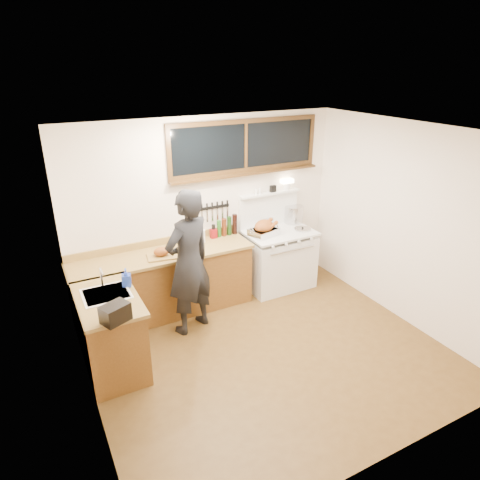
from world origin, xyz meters
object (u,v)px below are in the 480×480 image
cutting_board (162,253)px  roast_turkey (264,229)px  vintage_stove (278,257)px  man (189,263)px

cutting_board → roast_turkey: 1.56m
roast_turkey → vintage_stove: bearing=7.0°
vintage_stove → roast_turkey: 0.60m
vintage_stove → man: 1.76m
cutting_board → vintage_stove: bearing=2.0°
vintage_stove → cutting_board: size_ratio=3.92×
vintage_stove → cutting_board: 1.90m
vintage_stove → man: size_ratio=0.85×
vintage_stove → cutting_board: vintage_stove is taller
vintage_stove → man: (-1.63, -0.48, 0.48)m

